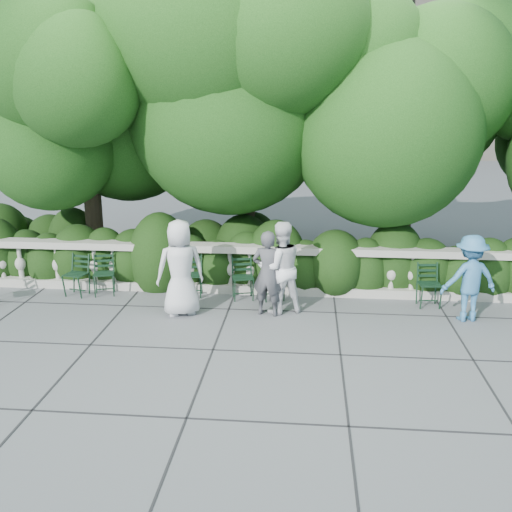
# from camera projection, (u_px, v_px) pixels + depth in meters

# --- Properties ---
(ground) EXTENTS (90.00, 90.00, 0.00)m
(ground) POSITION_uv_depth(u_px,v_px,m) (251.00, 327.00, 9.91)
(ground) COLOR #56575E
(ground) RESTS_ON ground
(balustrade) EXTENTS (12.00, 0.44, 1.00)m
(balustrade) POSITION_uv_depth(u_px,v_px,m) (260.00, 270.00, 11.50)
(balustrade) COLOR #9E998E
(balustrade) RESTS_ON ground
(shrub_hedge) EXTENTS (15.00, 2.60, 1.70)m
(shrub_hedge) POSITION_uv_depth(u_px,v_px,m) (264.00, 275.00, 12.79)
(shrub_hedge) COLOR black
(shrub_hedge) RESTS_ON ground
(tree_canopy) EXTENTS (15.04, 6.52, 6.78)m
(tree_canopy) POSITION_uv_depth(u_px,v_px,m) (299.00, 92.00, 11.85)
(tree_canopy) COLOR #3F3023
(tree_canopy) RESTS_ON ground
(chair_a) EXTENTS (0.55, 0.58, 0.84)m
(chair_a) POSITION_uv_depth(u_px,v_px,m) (105.00, 297.00, 11.38)
(chair_a) COLOR black
(chair_a) RESTS_ON ground
(chair_b) EXTENTS (0.53, 0.56, 0.84)m
(chair_b) POSITION_uv_depth(u_px,v_px,m) (74.00, 298.00, 11.34)
(chair_b) COLOR black
(chair_b) RESTS_ON ground
(chair_c) EXTENTS (0.49, 0.53, 0.84)m
(chair_c) POSITION_uv_depth(u_px,v_px,m) (192.00, 299.00, 11.29)
(chair_c) COLOR black
(chair_c) RESTS_ON ground
(chair_d) EXTENTS (0.54, 0.57, 0.84)m
(chair_d) POSITION_uv_depth(u_px,v_px,m) (244.00, 301.00, 11.13)
(chair_d) COLOR black
(chair_d) RESTS_ON ground
(chair_e) EXTENTS (0.56, 0.59, 0.84)m
(chair_e) POSITION_uv_depth(u_px,v_px,m) (275.00, 302.00, 11.12)
(chair_e) COLOR black
(chair_e) RESTS_ON ground
(chair_f) EXTENTS (0.48, 0.52, 0.84)m
(chair_f) POSITION_uv_depth(u_px,v_px,m) (430.00, 309.00, 10.73)
(chair_f) COLOR black
(chair_f) RESTS_ON ground
(person_businessman) EXTENTS (1.01, 0.84, 1.77)m
(person_businessman) POSITION_uv_depth(u_px,v_px,m) (180.00, 268.00, 10.26)
(person_businessman) COLOR silver
(person_businessman) RESTS_ON ground
(person_woman_grey) EXTENTS (0.64, 0.50, 1.58)m
(person_woman_grey) POSITION_uv_depth(u_px,v_px,m) (268.00, 273.00, 10.26)
(person_woman_grey) COLOR #44444A
(person_woman_grey) RESTS_ON ground
(person_casual_man) EXTENTS (1.01, 0.91, 1.71)m
(person_casual_man) POSITION_uv_depth(u_px,v_px,m) (280.00, 268.00, 10.38)
(person_casual_man) COLOR white
(person_casual_man) RESTS_ON ground
(person_older_blue) EXTENTS (1.11, 0.79, 1.56)m
(person_older_blue) POSITION_uv_depth(u_px,v_px,m) (470.00, 278.00, 10.02)
(person_older_blue) COLOR teal
(person_older_blue) RESTS_ON ground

